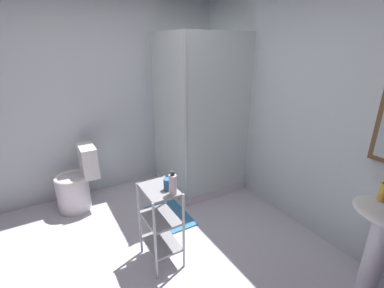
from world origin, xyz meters
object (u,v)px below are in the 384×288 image
Objects in this scene: storage_cart at (161,219)px; rinse_cup at (168,184)px; hand_soap_bottle at (384,192)px; pedestal_sink at (382,232)px; shower_stall at (197,156)px; lotion_bottle_white at (173,184)px; toilet at (77,184)px; bath_mat at (169,216)px.

rinse_cup reaches higher than storage_cart.
hand_soap_bottle is (1.08, 1.27, 0.44)m from storage_cart.
rinse_cup is (-1.09, -1.20, 0.21)m from pedestal_sink.
shower_stall reaches higher than hand_soap_bottle.
rinse_cup is at bearing -177.56° from lotion_bottle_white.
pedestal_sink is 1.09× the size of storage_cart.
storage_cart is at bearing -132.32° from pedestal_sink.
toilet is at bearing -143.06° from hand_soap_bottle.
toilet is 4.72× the size of hand_soap_bottle.
pedestal_sink reaches higher than storage_cart.
shower_stall is at bearing 135.47° from storage_cart.
bath_mat is at bearing -150.34° from hand_soap_bottle.
pedestal_sink is at bearing 28.34° from bath_mat.
shower_stall is 12.42× the size of hand_soap_bottle.
rinse_cup is at bearing 22.77° from toilet.
pedestal_sink is 8.27× the size of rinse_cup.
shower_stall reaches higher than toilet.
storage_cart is (0.98, -0.96, -0.03)m from shower_stall.
storage_cart is at bearing -133.06° from rinse_cup.
lotion_bottle_white is 1.11m from bath_mat.
hand_soap_bottle is 1.64× the size of rinse_cup.
bath_mat is (-0.69, 0.28, -0.82)m from lotion_bottle_white.
pedestal_sink is 5.03× the size of hand_soap_bottle.
toilet is at bearing -101.79° from shower_stall.
hand_soap_bottle is at bearing 29.66° from bath_mat.
shower_stall is 2.63× the size of toilet.
lotion_bottle_white is (1.42, 0.56, 0.51)m from toilet.
bath_mat is at bearing -151.66° from pedestal_sink.
bath_mat is (0.42, -0.62, -0.45)m from shower_stall.
bath_mat is (-1.63, -0.93, -0.87)m from hand_soap_bottle.
pedestal_sink is 1.64m from rinse_cup.
pedestal_sink is at bearing 49.98° from lotion_bottle_white.
toilet is 1.16m from bath_mat.
storage_cart reaches higher than bath_mat.
rinse_cup reaches higher than bath_mat.
hand_soap_bottle reaches higher than bath_mat.
pedestal_sink is at bearing 47.68° from storage_cart.
bath_mat is at bearing 154.77° from rinse_cup.
shower_stall is 1.41m from rinse_cup.
pedestal_sink is at bearing 35.98° from toilet.
pedestal_sink is 1.58m from lotion_bottle_white.
pedestal_sink is (2.12, 0.30, 0.12)m from shower_stall.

